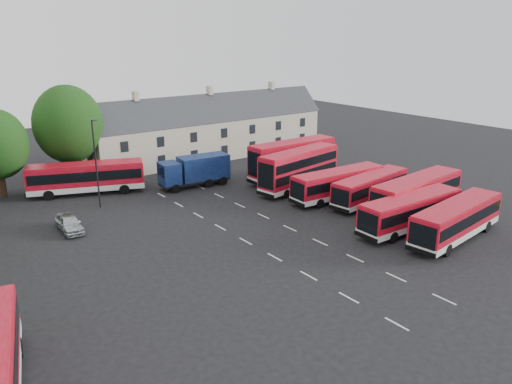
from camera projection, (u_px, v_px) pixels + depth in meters
ground at (260, 249)px, 41.41m from camera, size 140.00×140.00×0.00m
lane_markings at (268, 234)px, 44.36m from camera, size 5.15×33.80×0.01m
terrace_houses at (211, 130)px, 71.09m from camera, size 35.70×7.13×10.06m
bus_row_a at (457, 218)px, 42.73m from camera, size 11.87×3.96×3.29m
bus_row_b at (411, 210)px, 44.90m from camera, size 11.39×2.93×3.20m
bus_row_c at (417, 191)px, 49.67m from camera, size 12.46×3.80×3.47m
bus_row_d at (370, 186)px, 52.15m from camera, size 10.92×3.88×3.02m
bus_row_e at (339, 182)px, 53.25m from camera, size 11.38×3.17×3.19m
bus_dd_south at (299, 167)px, 56.46m from camera, size 11.38×4.28×4.56m
bus_dd_north at (292, 158)px, 60.17m from camera, size 11.64×2.76×4.77m
bus_north at (86, 176)px, 54.99m from camera, size 12.45×7.00×3.47m
box_truck at (195, 170)px, 57.69m from camera, size 8.34×3.37×3.55m
silver_car at (69, 223)px, 44.90m from camera, size 2.02×4.57×1.53m
lamppost at (96, 162)px, 49.93m from camera, size 0.63×0.36×8.99m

